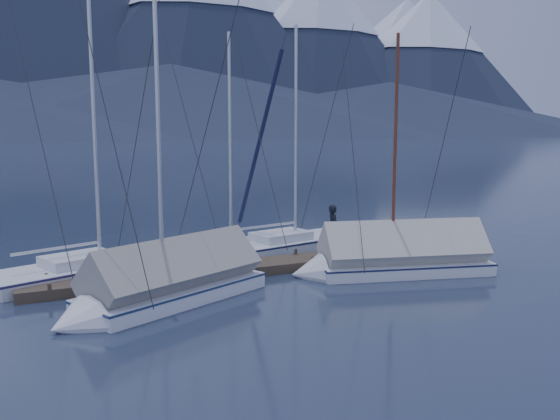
{
  "coord_description": "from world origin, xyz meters",
  "views": [
    {
      "loc": [
        -8.99,
        -17.36,
        5.27
      ],
      "look_at": [
        0.0,
        2.0,
        2.2
      ],
      "focal_mm": 38.0,
      "sensor_mm": 36.0,
      "label": 1
    }
  ],
  "objects_px": {
    "sailboat_open_mid": "(241,251)",
    "sailboat_covered_near": "(388,261)",
    "sailboat_open_right": "(305,243)",
    "person": "(333,228)",
    "sailboat_open_left": "(114,267)",
    "sailboat_covered_far": "(159,289)"
  },
  "relations": [
    {
      "from": "sailboat_open_right",
      "to": "sailboat_covered_near",
      "type": "distance_m",
      "value": 5.35
    },
    {
      "from": "sailboat_covered_near",
      "to": "person",
      "type": "relative_size",
      "value": 5.01
    },
    {
      "from": "sailboat_open_left",
      "to": "sailboat_covered_far",
      "type": "distance_m",
      "value": 4.66
    },
    {
      "from": "sailboat_covered_far",
      "to": "sailboat_open_right",
      "type": "bearing_deg",
      "value": 35.73
    },
    {
      "from": "person",
      "to": "sailboat_open_left",
      "type": "bearing_deg",
      "value": 92.26
    },
    {
      "from": "sailboat_open_mid",
      "to": "sailboat_covered_near",
      "type": "distance_m",
      "value": 6.29
    },
    {
      "from": "sailboat_open_left",
      "to": "sailboat_open_right",
      "type": "height_order",
      "value": "sailboat_open_left"
    },
    {
      "from": "sailboat_covered_near",
      "to": "sailboat_covered_far",
      "type": "bearing_deg",
      "value": -178.37
    },
    {
      "from": "sailboat_open_mid",
      "to": "sailboat_open_right",
      "type": "relative_size",
      "value": 0.95
    },
    {
      "from": "sailboat_open_left",
      "to": "sailboat_open_right",
      "type": "xyz_separation_m",
      "value": [
        8.25,
        0.93,
        -0.0
      ]
    },
    {
      "from": "person",
      "to": "sailboat_open_mid",
      "type": "bearing_deg",
      "value": 64.11
    },
    {
      "from": "sailboat_open_left",
      "to": "sailboat_covered_near",
      "type": "relative_size",
      "value": 1.11
    },
    {
      "from": "sailboat_open_left",
      "to": "person",
      "type": "xyz_separation_m",
      "value": [
        8.11,
        -1.74,
        1.09
      ]
    },
    {
      "from": "sailboat_covered_near",
      "to": "sailboat_open_mid",
      "type": "bearing_deg",
      "value": 125.52
    },
    {
      "from": "sailboat_covered_far",
      "to": "sailboat_covered_near",
      "type": "bearing_deg",
      "value": 1.63
    },
    {
      "from": "sailboat_covered_near",
      "to": "person",
      "type": "bearing_deg",
      "value": 105.55
    },
    {
      "from": "sailboat_open_right",
      "to": "sailboat_open_mid",
      "type": "bearing_deg",
      "value": -176.24
    },
    {
      "from": "sailboat_open_mid",
      "to": "person",
      "type": "distance_m",
      "value": 3.97
    },
    {
      "from": "sailboat_open_right",
      "to": "sailboat_covered_near",
      "type": "height_order",
      "value": "sailboat_open_right"
    },
    {
      "from": "sailboat_open_right",
      "to": "sailboat_covered_far",
      "type": "xyz_separation_m",
      "value": [
        -7.71,
        -5.55,
        0.3
      ]
    },
    {
      "from": "sailboat_open_mid",
      "to": "sailboat_covered_near",
      "type": "height_order",
      "value": "sailboat_open_mid"
    },
    {
      "from": "sailboat_covered_far",
      "to": "person",
      "type": "relative_size",
      "value": 5.27
    }
  ]
}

